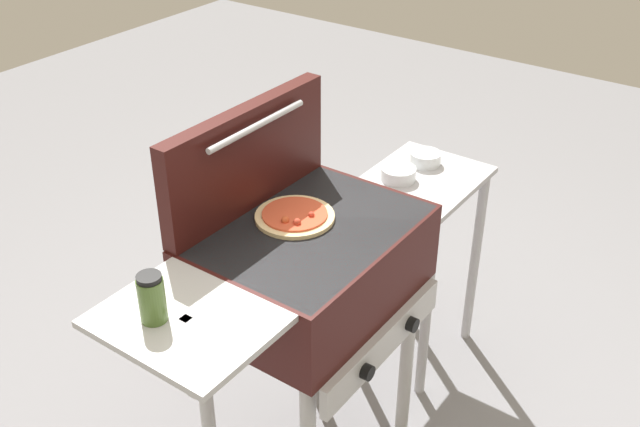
{
  "coord_description": "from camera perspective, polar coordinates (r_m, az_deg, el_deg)",
  "views": [
    {
      "loc": [
        -1.39,
        -1.03,
        2.0
      ],
      "look_at": [
        0.05,
        0.0,
        0.92
      ],
      "focal_mm": 42.1,
      "sensor_mm": 36.0,
      "label": 1
    }
  ],
  "objects": [
    {
      "name": "grill",
      "position": [
        2.12,
        -0.91,
        -4.55
      ],
      "size": [
        0.96,
        0.53,
        0.9
      ],
      "color": "#38110F",
      "rests_on": "ground_plane"
    },
    {
      "name": "sauce_jar",
      "position": [
        1.74,
        -12.67,
        -6.29
      ],
      "size": [
        0.06,
        0.06,
        0.12
      ],
      "color": "#4C6B2D",
      "rests_on": "grill"
    },
    {
      "name": "topping_bowl_far",
      "position": [
        2.69,
        8.01,
        4.15
      ],
      "size": [
        0.11,
        0.11,
        0.04
      ],
      "color": "silver",
      "rests_on": "prep_table"
    },
    {
      "name": "topping_bowl_near",
      "position": [
        2.57,
        5.98,
        2.98
      ],
      "size": [
        0.12,
        0.12,
        0.04
      ],
      "color": "silver",
      "rests_on": "prep_table"
    },
    {
      "name": "grill_lid_open",
      "position": [
        2.1,
        -5.59,
        4.27
      ],
      "size": [
        0.63,
        0.08,
        0.3
      ],
      "color": "#38110F",
      "rests_on": "grill"
    },
    {
      "name": "prep_table",
      "position": [
        2.72,
        7.51,
        -1.33
      ],
      "size": [
        0.44,
        0.36,
        0.77
      ],
      "color": "#B2B2B7",
      "rests_on": "ground_plane"
    },
    {
      "name": "pizza_pepperoni",
      "position": [
        2.09,
        -1.93,
        -0.2
      ],
      "size": [
        0.22,
        0.22,
        0.03
      ],
      "color": "beige",
      "rests_on": "grill"
    }
  ]
}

